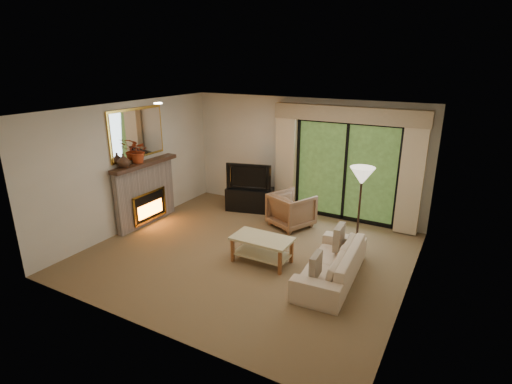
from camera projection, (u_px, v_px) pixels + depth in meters
The scene contains 22 objects.
floor at pixel (248, 253), 7.31m from camera, with size 5.50×5.50×0.00m, color brown.
ceiling at pixel (247, 110), 6.49m from camera, with size 5.50×5.50×0.00m, color white.
wall_back at pixel (303, 156), 8.97m from camera, with size 5.00×5.00×0.00m, color beige.
wall_front at pixel (144, 240), 4.83m from camera, with size 5.00×5.00×0.00m, color beige.
wall_left at pixel (132, 166), 8.16m from camera, with size 5.00×5.00×0.00m, color beige.
wall_right at pixel (416, 214), 5.63m from camera, with size 5.00×5.00×0.00m, color beige.
fireplace at pixel (146, 193), 8.47m from camera, with size 0.24×1.70×1.37m, color slate, non-canonical shape.
mirror at pixel (137, 133), 8.11m from camera, with size 0.07×1.45×1.02m, color gold, non-canonical shape.
sliding_door at pixel (346, 171), 8.53m from camera, with size 2.26×0.10×2.16m, color black, non-canonical shape.
curtain_left at pixel (286, 160), 9.03m from camera, with size 0.45×0.18×2.35m, color tan.
curtain_right at pixel (412, 177), 7.79m from camera, with size 0.45×0.18×2.35m, color tan.
cornice at pixel (348, 114), 8.07m from camera, with size 3.20×0.24×0.32m, color #967C5C.
media_console at pixel (250, 199), 9.34m from camera, with size 1.07×0.48×0.54m, color black.
tv at pixel (250, 176), 9.16m from camera, with size 1.05×0.14×0.60m, color black.
armchair at pixel (291, 210), 8.39m from camera, with size 0.78×0.80×0.73m, color brown.
sofa at pixel (331, 263), 6.40m from camera, with size 1.93×0.75×0.56m, color tan.
pillow_near at pixel (316, 265), 5.90m from camera, with size 0.10×0.37×0.37m, color brown.
pillow_far at pixel (339, 237), 6.82m from camera, with size 0.11×0.42×0.42m, color brown.
coffee_table at pixel (262, 250), 6.93m from camera, with size 1.04×0.57×0.47m, color tan, non-canonical shape.
floor_lamp at pixel (359, 211), 7.11m from camera, with size 0.43×0.43×1.62m, color beige, non-canonical shape.
vase at pixel (123, 161), 7.77m from camera, with size 0.26×0.26×0.27m, color #372115.
branches at pixel (138, 151), 8.06m from camera, with size 0.45×0.39×0.50m, color #9D3415.
Camera 1 is at (3.32, -5.68, 3.39)m, focal length 28.00 mm.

